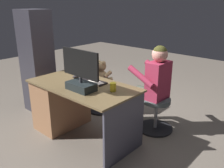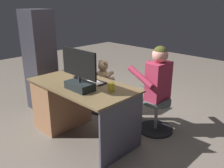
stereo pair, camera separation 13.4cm
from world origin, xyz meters
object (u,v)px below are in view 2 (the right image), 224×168
cup (111,87)px  tv_remote (79,81)px  person (153,81)px  computer_mouse (76,76)px  office_chair_teddy (103,95)px  teddy_bear (104,73)px  keyboard (92,81)px  monitor (79,76)px  desk (66,101)px  visitor_chair (156,113)px

cup → tv_remote: 0.54m
tv_remote → person: person is taller
computer_mouse → office_chair_teddy: (0.14, -0.62, -0.48)m
office_chair_teddy → teddy_bear: size_ratio=1.39×
cup → keyboard: bearing=-9.2°
monitor → keyboard: (0.12, -0.28, -0.15)m
cup → person: (-0.08, -0.69, -0.08)m
desk → visitor_chair: desk is taller
desk → cup: 0.88m
keyboard → office_chair_teddy: bearing=-55.2°
desk → keyboard: keyboard is taller
tv_remote → office_chair_teddy: tv_remote is taller
keyboard → office_chair_teddy: 0.86m
computer_mouse → person: 1.01m
desk → teddy_bear: 0.79m
monitor → keyboard: bearing=-66.7°
office_chair_teddy → teddy_bear: bearing=-90.0°
computer_mouse → teddy_bear: 0.66m
computer_mouse → visitor_chair: 1.18m
cup → teddy_bear: (0.83, -0.67, -0.15)m
monitor → teddy_bear: 1.06m
office_chair_teddy → person: (-0.91, -0.03, 0.44)m
monitor → visitor_chair: (-0.46, -0.90, -0.62)m
teddy_bear → person: 0.91m
monitor → office_chair_teddy: 1.20m
tv_remote → person: size_ratio=0.13×
keyboard → cup: bearing=170.8°
cup → visitor_chair: (-0.16, -0.69, -0.51)m
computer_mouse → monitor: bearing=147.5°
tv_remote → teddy_bear: teddy_bear is taller
desk → keyboard: 0.53m
computer_mouse → office_chair_teddy: 0.80m
computer_mouse → cup: bearing=176.9°
desk → computer_mouse: bearing=-128.6°
teddy_bear → person: (-0.91, -0.02, 0.08)m
teddy_bear → office_chair_teddy: bearing=90.0°
cup → visitor_chair: 0.87m
desk → computer_mouse: computer_mouse is taller
computer_mouse → visitor_chair: computer_mouse is taller
visitor_chair → desk: bearing=39.1°
cup → office_chair_teddy: size_ratio=0.20×
keyboard → desk: bearing=21.9°
monitor → computer_mouse: size_ratio=5.82×
tv_remote → visitor_chair: 1.12m
computer_mouse → person: size_ratio=0.08×
person → monitor: bearing=67.3°
tv_remote → office_chair_teddy: 0.89m
teddy_bear → visitor_chair: (-0.99, -0.02, -0.36)m
computer_mouse → cup: 0.69m
office_chair_teddy → person: size_ratio=0.43×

